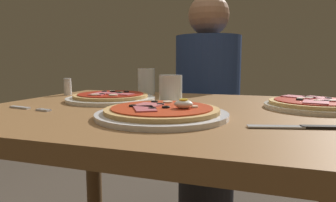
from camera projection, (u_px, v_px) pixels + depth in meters
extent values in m
cube|color=olive|center=(172.00, 115.00, 0.84)|extent=(1.10, 0.82, 0.04)
cylinder|color=brown|center=(94.00, 173.00, 1.37)|extent=(0.07, 0.07, 0.68)
cylinder|color=white|center=(162.00, 115.00, 0.70)|extent=(0.32, 0.32, 0.01)
cylinder|color=tan|center=(162.00, 110.00, 0.70)|extent=(0.27, 0.27, 0.01)
cylinder|color=red|center=(162.00, 108.00, 0.70)|extent=(0.24, 0.24, 0.00)
torus|color=black|center=(133.00, 106.00, 0.70)|extent=(0.02, 0.02, 0.00)
torus|color=black|center=(155.00, 102.00, 0.78)|extent=(0.02, 0.02, 0.00)
torus|color=black|center=(182.00, 105.00, 0.71)|extent=(0.02, 0.02, 0.00)
torus|color=black|center=(160.00, 104.00, 0.73)|extent=(0.02, 0.02, 0.00)
torus|color=black|center=(166.00, 107.00, 0.68)|extent=(0.02, 0.02, 0.00)
torus|color=black|center=(152.00, 108.00, 0.66)|extent=(0.02, 0.02, 0.00)
cube|color=#C65B66|center=(145.00, 109.00, 0.66)|extent=(0.08, 0.09, 0.00)
cube|color=#D16B70|center=(148.00, 105.00, 0.72)|extent=(0.07, 0.08, 0.00)
cylinder|color=beige|center=(168.00, 102.00, 0.77)|extent=(0.03, 0.03, 0.00)
cylinder|color=beige|center=(194.00, 107.00, 0.69)|extent=(0.02, 0.02, 0.00)
ellipsoid|color=white|center=(184.00, 104.00, 0.67)|extent=(0.04, 0.03, 0.02)
cylinder|color=yellow|center=(184.00, 100.00, 0.67)|extent=(0.02, 0.02, 0.00)
cylinder|color=white|center=(111.00, 99.00, 1.00)|extent=(0.30, 0.30, 0.01)
cylinder|color=tan|center=(111.00, 96.00, 1.00)|extent=(0.25, 0.25, 0.01)
cylinder|color=#A82314|center=(111.00, 94.00, 1.00)|extent=(0.22, 0.22, 0.00)
torus|color=black|center=(126.00, 92.00, 1.04)|extent=(0.02, 0.02, 0.00)
torus|color=black|center=(113.00, 91.00, 1.05)|extent=(0.02, 0.02, 0.00)
torus|color=black|center=(118.00, 92.00, 1.01)|extent=(0.02, 0.02, 0.00)
torus|color=black|center=(104.00, 92.00, 1.05)|extent=(0.02, 0.02, 0.00)
torus|color=black|center=(119.00, 93.00, 0.99)|extent=(0.02, 0.02, 0.00)
torus|color=black|center=(102.00, 94.00, 0.96)|extent=(0.02, 0.02, 0.00)
cube|color=#C65B66|center=(120.00, 94.00, 0.97)|extent=(0.09, 0.06, 0.00)
cube|color=#C65B66|center=(100.00, 94.00, 0.98)|extent=(0.06, 0.10, 0.00)
cylinder|color=beige|center=(113.00, 95.00, 0.93)|extent=(0.03, 0.03, 0.00)
cylinder|color=beige|center=(95.00, 95.00, 0.95)|extent=(0.03, 0.03, 0.00)
cylinder|color=beige|center=(120.00, 92.00, 1.01)|extent=(0.02, 0.02, 0.00)
cylinder|color=beige|center=(112.00, 91.00, 1.06)|extent=(0.02, 0.02, 0.00)
cylinder|color=silver|center=(314.00, 107.00, 0.83)|extent=(0.27, 0.27, 0.01)
cylinder|color=#DBB26B|center=(314.00, 103.00, 0.83)|extent=(0.24, 0.24, 0.01)
cylinder|color=#A82314|center=(314.00, 100.00, 0.83)|extent=(0.21, 0.21, 0.00)
torus|color=black|center=(328.00, 98.00, 0.85)|extent=(0.02, 0.02, 0.00)
torus|color=black|center=(300.00, 99.00, 0.82)|extent=(0.02, 0.02, 0.00)
torus|color=black|center=(328.00, 101.00, 0.79)|extent=(0.02, 0.02, 0.00)
cube|color=#C65B66|center=(330.00, 100.00, 0.81)|extent=(0.07, 0.06, 0.00)
cube|color=#C65B66|center=(316.00, 102.00, 0.77)|extent=(0.07, 0.08, 0.00)
cube|color=#C65B66|center=(316.00, 97.00, 0.87)|extent=(0.08, 0.08, 0.00)
cube|color=#C65B66|center=(299.00, 97.00, 0.89)|extent=(0.11, 0.09, 0.00)
cylinder|color=beige|center=(332.00, 101.00, 0.80)|extent=(0.02, 0.02, 0.00)
cylinder|color=beige|center=(309.00, 98.00, 0.86)|extent=(0.02, 0.02, 0.00)
cylinder|color=beige|center=(317.00, 101.00, 0.80)|extent=(0.02, 0.02, 0.00)
cylinder|color=beige|center=(301.00, 98.00, 0.85)|extent=(0.02, 0.02, 0.00)
cylinder|color=silver|center=(171.00, 90.00, 0.91)|extent=(0.07, 0.07, 0.09)
cylinder|color=silver|center=(171.00, 99.00, 0.91)|extent=(0.06, 0.06, 0.03)
cylinder|color=silver|center=(146.00, 81.00, 1.20)|extent=(0.07, 0.07, 0.11)
cylinder|color=silver|center=(146.00, 88.00, 1.21)|extent=(0.06, 0.06, 0.05)
cube|color=silver|center=(20.00, 107.00, 0.84)|extent=(0.08, 0.03, 0.00)
cube|color=silver|center=(41.00, 110.00, 0.79)|extent=(0.04, 0.01, 0.00)
cube|color=silver|center=(43.00, 110.00, 0.79)|extent=(0.04, 0.01, 0.00)
cube|color=silver|center=(44.00, 110.00, 0.79)|extent=(0.04, 0.01, 0.00)
cube|color=silver|center=(46.00, 110.00, 0.80)|extent=(0.04, 0.01, 0.00)
cube|color=silver|center=(275.00, 127.00, 0.59)|extent=(0.11, 0.05, 0.00)
cube|color=black|center=(325.00, 127.00, 0.58)|extent=(0.09, 0.04, 0.01)
cylinder|color=white|center=(68.00, 88.00, 1.18)|extent=(0.03, 0.03, 0.05)
cylinder|color=silver|center=(67.00, 80.00, 1.17)|extent=(0.03, 0.03, 0.01)
cylinder|color=black|center=(206.00, 182.00, 1.54)|extent=(0.29, 0.29, 0.46)
cylinder|color=navy|center=(208.00, 89.00, 1.47)|extent=(0.32, 0.32, 0.52)
sphere|color=#9E7051|center=(209.00, 15.00, 1.43)|extent=(0.20, 0.20, 0.20)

